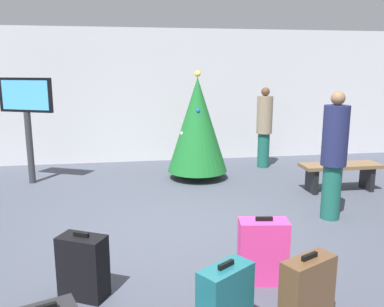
{
  "coord_description": "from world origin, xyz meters",
  "views": [
    {
      "loc": [
        -0.55,
        -4.98,
        2.08
      ],
      "look_at": [
        0.36,
        0.58,
        0.9
      ],
      "focal_mm": 37.7,
      "sensor_mm": 36.0,
      "label": 1
    }
  ],
  "objects_px": {
    "flight_info_kiosk": "(26,108)",
    "holiday_tree": "(197,125)",
    "suitcase_0": "(263,251)",
    "traveller_1": "(334,153)",
    "suitcase_4": "(307,294)",
    "waiting_bench": "(340,171)",
    "suitcase_3": "(225,303)",
    "suitcase_2": "(83,267)",
    "traveller_0": "(264,126)"
  },
  "relations": [
    {
      "from": "waiting_bench",
      "to": "flight_info_kiosk",
      "type": "bearing_deg",
      "value": 165.48
    },
    {
      "from": "suitcase_0",
      "to": "suitcase_4",
      "type": "xyz_separation_m",
      "value": [
        0.1,
        -0.78,
        -0.01
      ]
    },
    {
      "from": "flight_info_kiosk",
      "to": "suitcase_3",
      "type": "xyz_separation_m",
      "value": [
        2.48,
        -4.91,
        -1.08
      ]
    },
    {
      "from": "traveller_0",
      "to": "suitcase_2",
      "type": "xyz_separation_m",
      "value": [
        -3.33,
        -4.61,
        -0.6
      ]
    },
    {
      "from": "traveller_0",
      "to": "suitcase_4",
      "type": "bearing_deg",
      "value": -105.58
    },
    {
      "from": "suitcase_0",
      "to": "suitcase_3",
      "type": "bearing_deg",
      "value": -126.05
    },
    {
      "from": "flight_info_kiosk",
      "to": "traveller_1",
      "type": "xyz_separation_m",
      "value": [
        4.58,
        -2.6,
        -0.44
      ]
    },
    {
      "from": "holiday_tree",
      "to": "traveller_1",
      "type": "relative_size",
      "value": 1.15
    },
    {
      "from": "holiday_tree",
      "to": "waiting_bench",
      "type": "xyz_separation_m",
      "value": [
        2.3,
        -1.22,
        -0.69
      ]
    },
    {
      "from": "holiday_tree",
      "to": "suitcase_0",
      "type": "xyz_separation_m",
      "value": [
        -0.04,
        -3.95,
        -0.72
      ]
    },
    {
      "from": "traveller_0",
      "to": "suitcase_3",
      "type": "relative_size",
      "value": 2.63
    },
    {
      "from": "flight_info_kiosk",
      "to": "traveller_1",
      "type": "distance_m",
      "value": 5.28
    },
    {
      "from": "holiday_tree",
      "to": "waiting_bench",
      "type": "height_order",
      "value": "holiday_tree"
    },
    {
      "from": "flight_info_kiosk",
      "to": "suitcase_3",
      "type": "relative_size",
      "value": 2.97
    },
    {
      "from": "flight_info_kiosk",
      "to": "suitcase_0",
      "type": "relative_size",
      "value": 2.83
    },
    {
      "from": "waiting_bench",
      "to": "suitcase_2",
      "type": "height_order",
      "value": "suitcase_2"
    },
    {
      "from": "suitcase_2",
      "to": "suitcase_4",
      "type": "relative_size",
      "value": 0.96
    },
    {
      "from": "waiting_bench",
      "to": "traveller_0",
      "type": "height_order",
      "value": "traveller_0"
    },
    {
      "from": "suitcase_4",
      "to": "flight_info_kiosk",
      "type": "bearing_deg",
      "value": 122.77
    },
    {
      "from": "holiday_tree",
      "to": "flight_info_kiosk",
      "type": "height_order",
      "value": "holiday_tree"
    },
    {
      "from": "holiday_tree",
      "to": "suitcase_2",
      "type": "distance_m",
      "value": 4.38
    },
    {
      "from": "suitcase_4",
      "to": "holiday_tree",
      "type": "bearing_deg",
      "value": 90.7
    },
    {
      "from": "traveller_1",
      "to": "suitcase_4",
      "type": "relative_size",
      "value": 2.72
    },
    {
      "from": "traveller_0",
      "to": "traveller_1",
      "type": "distance_m",
      "value": 3.1
    },
    {
      "from": "traveller_0",
      "to": "flight_info_kiosk",
      "type": "bearing_deg",
      "value": -173.91
    },
    {
      "from": "holiday_tree",
      "to": "flight_info_kiosk",
      "type": "bearing_deg",
      "value": 176.83
    },
    {
      "from": "holiday_tree",
      "to": "suitcase_2",
      "type": "xyz_separation_m",
      "value": [
        -1.77,
        -3.94,
        -0.75
      ]
    },
    {
      "from": "traveller_0",
      "to": "suitcase_0",
      "type": "bearing_deg",
      "value": -109.19
    },
    {
      "from": "flight_info_kiosk",
      "to": "suitcase_3",
      "type": "distance_m",
      "value": 5.61
    },
    {
      "from": "suitcase_2",
      "to": "holiday_tree",
      "type": "bearing_deg",
      "value": 65.85
    },
    {
      "from": "waiting_bench",
      "to": "suitcase_4",
      "type": "xyz_separation_m",
      "value": [
        -2.24,
        -3.5,
        -0.04
      ]
    },
    {
      "from": "waiting_bench",
      "to": "traveller_0",
      "type": "relative_size",
      "value": 0.81
    },
    {
      "from": "flight_info_kiosk",
      "to": "waiting_bench",
      "type": "bearing_deg",
      "value": -14.52
    },
    {
      "from": "flight_info_kiosk",
      "to": "suitcase_4",
      "type": "distance_m",
      "value": 5.93
    },
    {
      "from": "waiting_bench",
      "to": "suitcase_3",
      "type": "height_order",
      "value": "suitcase_3"
    },
    {
      "from": "waiting_bench",
      "to": "suitcase_4",
      "type": "distance_m",
      "value": 4.16
    },
    {
      "from": "traveller_1",
      "to": "suitcase_3",
      "type": "xyz_separation_m",
      "value": [
        -2.1,
        -2.31,
        -0.64
      ]
    },
    {
      "from": "traveller_0",
      "to": "suitcase_0",
      "type": "height_order",
      "value": "traveller_0"
    },
    {
      "from": "holiday_tree",
      "to": "suitcase_2",
      "type": "height_order",
      "value": "holiday_tree"
    },
    {
      "from": "traveller_1",
      "to": "suitcase_2",
      "type": "xyz_separation_m",
      "value": [
        -3.25,
        -1.51,
        -0.65
      ]
    },
    {
      "from": "holiday_tree",
      "to": "suitcase_4",
      "type": "xyz_separation_m",
      "value": [
        0.06,
        -4.73,
        -0.73
      ]
    },
    {
      "from": "traveller_1",
      "to": "suitcase_4",
      "type": "bearing_deg",
      "value": -121.78
    },
    {
      "from": "traveller_1",
      "to": "holiday_tree",
      "type": "bearing_deg",
      "value": 121.38
    },
    {
      "from": "flight_info_kiosk",
      "to": "holiday_tree",
      "type": "bearing_deg",
      "value": -3.17
    },
    {
      "from": "suitcase_3",
      "to": "suitcase_4",
      "type": "distance_m",
      "value": 0.68
    },
    {
      "from": "traveller_0",
      "to": "suitcase_0",
      "type": "relative_size",
      "value": 2.51
    },
    {
      "from": "waiting_bench",
      "to": "traveller_0",
      "type": "bearing_deg",
      "value": 111.16
    },
    {
      "from": "flight_info_kiosk",
      "to": "traveller_1",
      "type": "relative_size",
      "value": 1.08
    },
    {
      "from": "traveller_1",
      "to": "suitcase_0",
      "type": "xyz_separation_m",
      "value": [
        -1.53,
        -1.52,
        -0.62
      ]
    },
    {
      "from": "waiting_bench",
      "to": "suitcase_2",
      "type": "bearing_deg",
      "value": -146.24
    }
  ]
}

